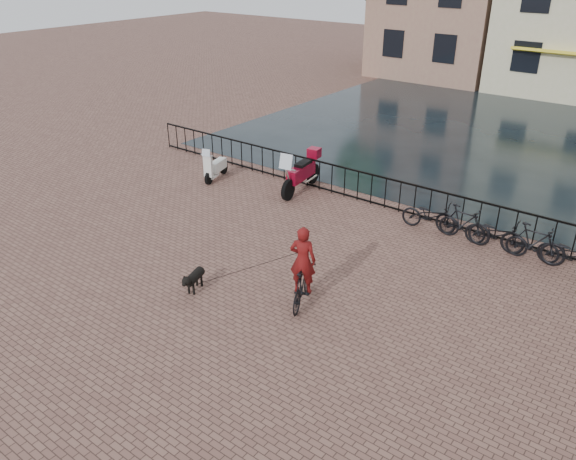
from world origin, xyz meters
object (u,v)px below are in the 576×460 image
Objects in this scene: motorcycle at (301,168)px; dog at (195,279)px; cyclist at (303,271)px; scooter at (216,161)px.

dog is at bearing -83.32° from motorcycle.
cyclist is at bearing 7.93° from dog.
cyclist is 0.98× the size of motorcycle.
cyclist is at bearing -48.35° from scooter.
dog is 6.72m from motorcycle.
dog is 0.62× the size of scooter.
cyclist reaches higher than dog.
cyclist is 8.37m from scooter.
motorcycle is at bearing 0.50° from scooter.
motorcycle is 3.19m from scooter.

